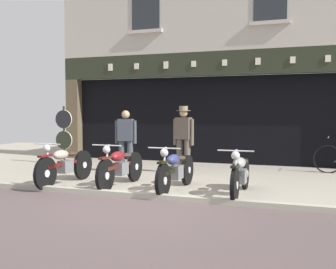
# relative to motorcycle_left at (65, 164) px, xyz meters

# --- Properties ---
(ground) EXTENTS (21.76, 22.00, 0.18)m
(ground) POSITION_rel_motorcycle_left_xyz_m (2.14, -1.79, -0.47)
(ground) COLOR #A39A88
(shop_facade) EXTENTS (10.06, 4.42, 6.25)m
(shop_facade) POSITION_rel_motorcycle_left_xyz_m (2.14, 6.21, 1.27)
(shop_facade) COLOR black
(shop_facade) RESTS_ON ground
(motorcycle_left) EXTENTS (0.62, 2.03, 0.92)m
(motorcycle_left) POSITION_rel_motorcycle_left_xyz_m (0.00, 0.00, 0.00)
(motorcycle_left) COLOR black
(motorcycle_left) RESTS_ON ground
(motorcycle_center_left) EXTENTS (0.62, 1.99, 0.92)m
(motorcycle_center_left) POSITION_rel_motorcycle_left_xyz_m (1.23, 0.16, -0.00)
(motorcycle_center_left) COLOR black
(motorcycle_center_left) RESTS_ON ground
(motorcycle_center) EXTENTS (0.62, 2.04, 0.91)m
(motorcycle_center) POSITION_rel_motorcycle_left_xyz_m (2.44, 0.11, -0.01)
(motorcycle_center) COLOR black
(motorcycle_center) RESTS_ON ground
(motorcycle_center_right) EXTENTS (0.62, 1.95, 0.91)m
(motorcycle_center_right) POSITION_rel_motorcycle_left_xyz_m (3.70, 0.09, -0.02)
(motorcycle_center_right) COLOR black
(motorcycle_center_right) RESTS_ON ground
(salesman_left) EXTENTS (0.55, 0.28, 1.58)m
(salesman_left) POSITION_rel_motorcycle_left_xyz_m (0.51, 1.95, 0.44)
(salesman_left) COLOR #3D424C
(salesman_left) RESTS_ON ground
(shopkeeper_center) EXTENTS (0.55, 0.35, 1.69)m
(shopkeeper_center) POSITION_rel_motorcycle_left_xyz_m (1.93, 2.29, 0.51)
(shopkeeper_center) COLOR brown
(shopkeeper_center) RESTS_ON ground
(tyre_sign_pole) EXTENTS (0.56, 0.06, 1.71)m
(tyre_sign_pole) POSITION_rel_motorcycle_left_xyz_m (-1.91, 2.83, 0.57)
(tyre_sign_pole) COLOR #232328
(tyre_sign_pole) RESTS_ON ground
(advert_board_near) EXTENTS (0.70, 0.03, 0.96)m
(advert_board_near) POSITION_rel_motorcycle_left_xyz_m (4.71, 4.59, 1.39)
(advert_board_near) COLOR silver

